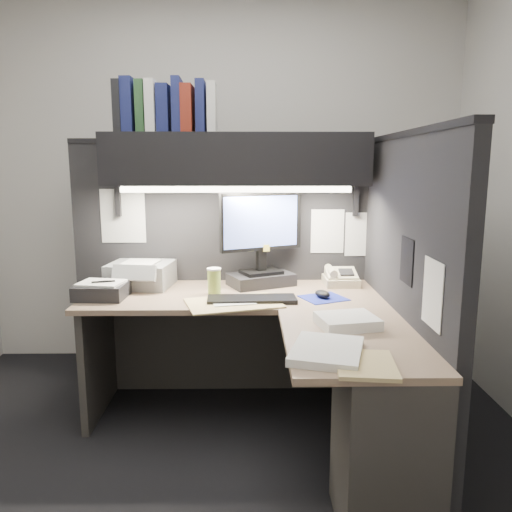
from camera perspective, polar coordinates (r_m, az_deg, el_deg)
name	(u,v)px	position (r m, az deg, el deg)	size (l,w,h in m)	color
floor	(210,464)	(2.70, -5.31, -22.56)	(3.50, 3.50, 0.00)	black
wall_back	(222,181)	(3.77, -3.86, 8.53)	(3.50, 0.04, 2.70)	beige
wall_front	(119,240)	(0.80, -15.37, 1.78)	(3.50, 0.04, 2.70)	beige
partition_back	(223,269)	(3.27, -3.74, -1.46)	(1.90, 0.06, 1.60)	black
partition_right	(403,298)	(2.65, 16.43, -4.65)	(0.06, 1.50, 1.60)	black
desk	(296,380)	(2.49, 4.62, -13.94)	(1.70, 1.53, 0.73)	#90705B
overhead_shelf	(237,159)	(3.01, -2.24, 10.97)	(1.55, 0.34, 0.30)	black
task_light_tube	(236,189)	(2.88, -2.29, 7.62)	(0.04, 0.04, 1.32)	white
monitor	(261,249)	(3.06, 0.59, 0.78)	(0.50, 0.37, 0.58)	black
keyboard	(252,299)	(2.74, -0.48, -4.98)	(0.49, 0.16, 0.02)	black
mousepad	(323,298)	(2.83, 7.72, -4.78)	(0.23, 0.21, 0.00)	navy
mouse	(323,294)	(2.83, 7.62, -4.31)	(0.07, 0.11, 0.04)	black
telephone	(341,278)	(3.15, 9.66, -2.54)	(0.20, 0.21, 0.08)	beige
coffee_cup	(214,282)	(2.90, -4.81, -2.97)	(0.08, 0.08, 0.14)	#B5BD4B
printer	(141,274)	(3.15, -13.00, -2.07)	(0.37, 0.31, 0.15)	gray
notebook_stack	(102,291)	(2.93, -17.23, -3.84)	(0.27, 0.23, 0.08)	black
open_folder	(233,303)	(2.70, -2.60, -5.40)	(0.49, 0.32, 0.01)	tan
paper_stack_a	(347,321)	(2.36, 10.38, -7.34)	(0.26, 0.22, 0.05)	white
paper_stack_b	(327,351)	(2.01, 8.11, -10.70)	(0.26, 0.33, 0.03)	white
manila_stack	(366,365)	(1.93, 12.42, -12.02)	(0.22, 0.27, 0.02)	tan
binder_row	(165,108)	(3.07, -10.35, 16.31)	(0.58, 0.25, 0.31)	black
pinned_papers	(288,238)	(2.86, 3.68, 2.04)	(1.76, 1.31, 0.51)	white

